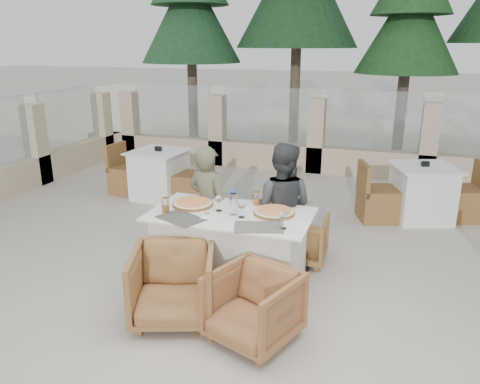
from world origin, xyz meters
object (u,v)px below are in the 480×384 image
(beer_glass_right, at_px, (257,198))
(armchair_far_right, at_px, (301,238))
(bg_table_b, at_px, (422,193))
(water_bottle, at_px, (233,202))
(olive_dish, at_px, (207,215))
(wine_glass_centre, at_px, (219,202))
(wine_glass_corner, at_px, (283,219))
(armchair_far_left, at_px, (212,235))
(armchair_near_left, at_px, (173,285))
(dining_table, at_px, (231,249))
(armchair_near_right, at_px, (253,307))
(bg_table_a, at_px, (160,175))
(pizza_left, at_px, (193,203))
(diner_left, at_px, (208,206))
(diner_right, at_px, (281,208))
(wine_glass_near, at_px, (241,208))
(pizza_right, at_px, (274,212))
(beer_glass_left, at_px, (165,205))

(beer_glass_right, relative_size, armchair_far_right, 0.24)
(bg_table_b, bearing_deg, water_bottle, -145.08)
(water_bottle, height_order, olive_dish, water_bottle)
(wine_glass_centre, bearing_deg, wine_glass_corner, -20.06)
(armchair_far_left, relative_size, armchair_near_left, 0.90)
(olive_dish, height_order, armchair_near_left, olive_dish)
(dining_table, xyz_separation_m, beer_glass_right, (0.17, 0.32, 0.46))
(armchair_near_right, bearing_deg, bg_table_a, 149.26)
(armchair_near_left, bearing_deg, pizza_left, 82.49)
(armchair_far_right, xyz_separation_m, armchair_near_right, (-0.08, -1.61, 0.04))
(pizza_left, relative_size, armchair_far_right, 0.72)
(water_bottle, relative_size, diner_left, 0.19)
(wine_glass_corner, relative_size, diner_right, 0.13)
(wine_glass_corner, bearing_deg, diner_left, 147.06)
(bg_table_a, bearing_deg, beer_glass_right, -37.02)
(wine_glass_near, relative_size, armchair_far_right, 0.32)
(dining_table, bearing_deg, water_bottle, -28.74)
(beer_glass_right, height_order, armchair_near_right, beer_glass_right)
(pizza_right, relative_size, wine_glass_centre, 2.19)
(armchair_far_right, height_order, bg_table_b, bg_table_b)
(water_bottle, xyz_separation_m, wine_glass_corner, (0.55, -0.21, -0.04))
(wine_glass_near, relative_size, beer_glass_left, 1.20)
(pizza_right, distance_m, wine_glass_corner, 0.39)
(armchair_far_left, height_order, armchair_far_right, armchair_far_left)
(water_bottle, relative_size, wine_glass_near, 1.41)
(wine_glass_near, distance_m, diner_left, 0.76)
(wine_glass_corner, distance_m, beer_glass_left, 1.21)
(wine_glass_centre, distance_m, diner_right, 0.73)
(wine_glass_centre, xyz_separation_m, olive_dish, (-0.05, -0.19, -0.07))
(armchair_near_right, bearing_deg, armchair_near_left, -164.94)
(armchair_near_right, relative_size, diner_left, 0.50)
(armchair_far_left, distance_m, armchair_near_right, 1.59)
(wine_glass_near, height_order, bg_table_b, wine_glass_near)
(water_bottle, relative_size, armchair_far_left, 0.39)
(wine_glass_centre, distance_m, olive_dish, 0.21)
(olive_dish, bearing_deg, pizza_right, 24.57)
(pizza_right, distance_m, armchair_near_right, 1.08)
(wine_glass_corner, bearing_deg, armchair_far_left, 144.32)
(wine_glass_near, xyz_separation_m, armchair_near_right, (0.36, -0.77, -0.56))
(wine_glass_corner, bearing_deg, beer_glass_right, 126.49)
(beer_glass_left, relative_size, armchair_far_left, 0.23)
(water_bottle, height_order, wine_glass_corner, water_bottle)
(pizza_right, xyz_separation_m, beer_glass_left, (-1.04, -0.29, 0.05))
(pizza_left, bearing_deg, diner_left, 83.09)
(pizza_left, bearing_deg, dining_table, -12.04)
(armchair_far_right, relative_size, bg_table_b, 0.36)
(armchair_far_right, distance_m, diner_left, 1.12)
(wine_glass_near, distance_m, armchair_far_left, 0.95)
(bg_table_b, bearing_deg, diner_right, -145.41)
(armchair_far_left, bearing_deg, pizza_left, 74.26)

